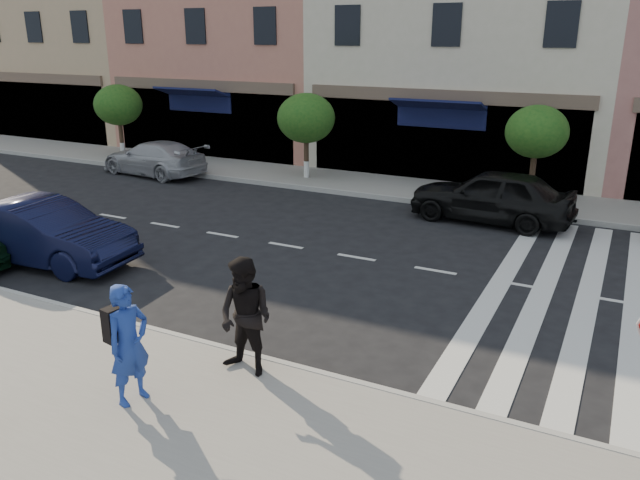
% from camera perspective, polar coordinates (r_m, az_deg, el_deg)
% --- Properties ---
extents(ground, '(120.00, 120.00, 0.00)m').
position_cam_1_polar(ground, '(12.07, -4.34, -7.42)').
color(ground, black).
rests_on(ground, ground).
extents(sidewalk_near, '(60.00, 4.50, 0.15)m').
position_cam_1_polar(sidewalk_near, '(9.47, -16.54, -15.61)').
color(sidewalk_near, gray).
rests_on(sidewalk_near, ground).
extents(sidewalk_far, '(60.00, 3.00, 0.15)m').
position_cam_1_polar(sidewalk_far, '(21.67, 10.80, 4.28)').
color(sidewalk_far, gray).
rests_on(sidewalk_far, ground).
extents(building_west_far, '(12.00, 9.00, 12.00)m').
position_cam_1_polar(building_west_far, '(38.17, -20.84, 18.43)').
color(building_west_far, tan).
rests_on(building_west_far, ground).
extents(building_centre, '(11.00, 9.00, 11.00)m').
position_cam_1_polar(building_centre, '(26.98, 14.27, 18.43)').
color(building_centre, beige).
rests_on(building_centre, ground).
extents(street_tree_wa, '(2.00, 2.00, 3.05)m').
position_cam_1_polar(street_tree_wa, '(28.26, -17.96, 11.63)').
color(street_tree_wa, '#473323').
rests_on(street_tree_wa, sidewalk_far).
extents(street_tree_wb, '(2.10, 2.10, 3.06)m').
position_cam_1_polar(street_tree_wb, '(22.92, -1.28, 11.05)').
color(street_tree_wb, '#473323').
rests_on(street_tree_wb, sidewalk_far).
extents(street_tree_c, '(1.90, 1.90, 3.04)m').
position_cam_1_polar(street_tree_c, '(20.45, 19.21, 9.28)').
color(street_tree_c, '#473323').
rests_on(street_tree_c, sidewalk_far).
extents(photographer, '(0.55, 0.73, 1.81)m').
position_cam_1_polar(photographer, '(9.37, -17.07, -9.10)').
color(photographer, '#213C98').
rests_on(photographer, sidewalk_near).
extents(walker, '(0.98, 0.79, 1.90)m').
position_cam_1_polar(walker, '(9.72, -6.81, -7.01)').
color(walker, black).
rests_on(walker, sidewalk_near).
extents(car_near_mid, '(4.73, 1.99, 1.52)m').
position_cam_1_polar(car_near_mid, '(16.15, -24.10, 0.62)').
color(car_near_mid, black).
rests_on(car_near_mid, ground).
extents(car_far_left, '(4.70, 2.36, 1.31)m').
position_cam_1_polar(car_far_left, '(25.09, -14.96, 7.25)').
color(car_far_left, '#A9A9AE').
rests_on(car_far_left, ground).
extents(car_far_mid, '(4.73, 2.17, 1.57)m').
position_cam_1_polar(car_far_mid, '(18.69, 15.42, 3.93)').
color(car_far_mid, black).
rests_on(car_far_mid, ground).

